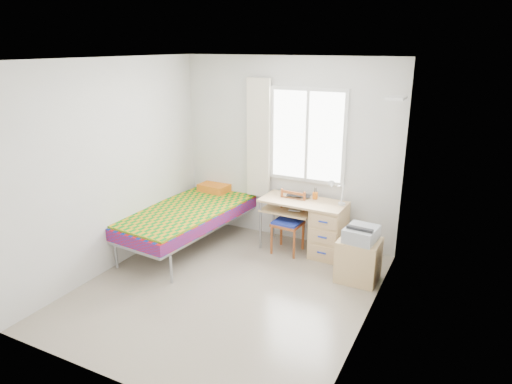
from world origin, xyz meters
TOP-DOWN VIEW (x-y plane):
  - floor at (0.00, 0.00)m, footprint 3.50×3.50m
  - ceiling at (0.00, 0.00)m, footprint 3.50×3.50m
  - wall_back at (0.00, 1.75)m, footprint 3.20×0.00m
  - wall_left at (-1.60, 0.00)m, footprint 0.00×3.50m
  - wall_right at (1.60, 0.00)m, footprint 0.00×3.50m
  - window at (0.30, 1.73)m, footprint 1.10×0.04m
  - curtain at (-0.42, 1.68)m, footprint 0.35×0.05m
  - floating_shelf at (1.49, 1.40)m, footprint 0.20×0.32m
  - bed at (-1.10, 0.93)m, footprint 1.25×2.34m
  - desk at (0.70, 1.41)m, footprint 1.17×0.56m
  - chair at (0.24, 1.32)m, footprint 0.39×0.39m
  - cabinet at (1.30, 0.92)m, footprint 0.49×0.44m
  - printer at (1.32, 0.91)m, footprint 0.38×0.43m
  - laptop at (0.28, 1.48)m, footprint 0.36×0.27m
  - pen_cup at (0.50, 1.56)m, footprint 0.09×0.09m
  - task_lamp at (0.84, 1.37)m, footprint 0.21×0.31m
  - book at (0.20, 1.41)m, footprint 0.20×0.25m

SIDE VIEW (x-z plane):
  - floor at x=0.00m, z-range 0.00..0.00m
  - cabinet at x=1.30m, z-range 0.00..0.53m
  - desk at x=0.70m, z-range 0.03..0.76m
  - bed at x=-1.10m, z-range -0.02..0.96m
  - chair at x=0.24m, z-range 0.05..0.91m
  - book at x=0.20m, z-range 0.58..0.60m
  - printer at x=1.32m, z-range 0.53..0.70m
  - laptop at x=0.28m, z-range 0.72..0.75m
  - pen_cup at x=0.50m, z-range 0.72..0.81m
  - task_lamp at x=0.84m, z-range 0.77..1.14m
  - wall_left at x=-1.60m, z-range -0.45..3.05m
  - wall_right at x=1.60m, z-range -0.45..3.05m
  - wall_back at x=0.00m, z-range -0.30..2.90m
  - curtain at x=-0.42m, z-range 0.60..2.30m
  - window at x=0.30m, z-range 0.90..2.20m
  - floating_shelf at x=1.49m, z-range 2.13..2.17m
  - ceiling at x=0.00m, z-range 2.60..2.60m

